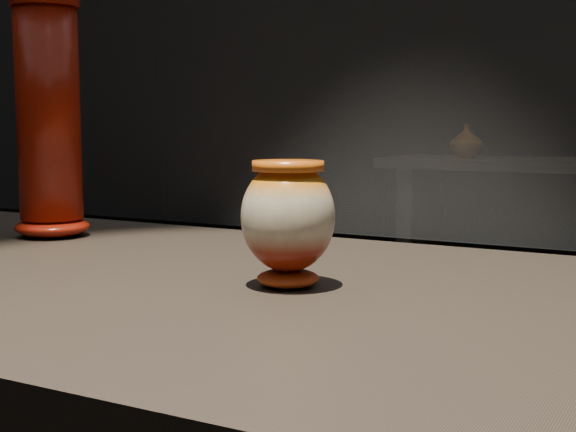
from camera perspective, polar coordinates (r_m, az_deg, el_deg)
name	(u,v)px	position (r m, az deg, el deg)	size (l,w,h in m)	color
main_vase	(288,218)	(0.95, 0.00, -0.16)	(0.12, 0.12, 0.15)	maroon
tall_vase	(49,123)	(1.42, -16.64, 6.35)	(0.13, 0.13, 0.40)	#A5180B
back_vase_left	(466,141)	(4.26, 12.54, 5.23)	(0.16, 0.16, 0.17)	brown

